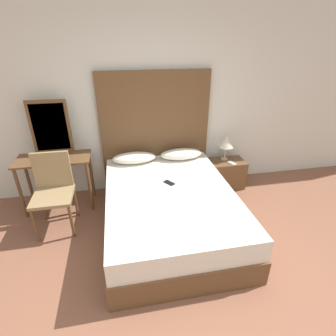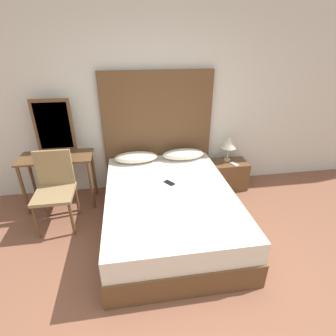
% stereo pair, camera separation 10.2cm
% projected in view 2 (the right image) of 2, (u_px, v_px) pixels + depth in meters
% --- Properties ---
extents(wall_back, '(10.00, 0.06, 2.70)m').
position_uv_depth(wall_back, '(153.00, 102.00, 3.81)').
color(wall_back, silver).
rests_on(wall_back, ground_plane).
extents(bed, '(1.54, 2.13, 0.55)m').
position_uv_depth(bed, '(169.00, 209.00, 3.28)').
color(bed, brown).
rests_on(bed, ground_plane).
extents(headboard, '(1.62, 0.05, 1.80)m').
position_uv_depth(headboard, '(158.00, 133.00, 3.95)').
color(headboard, brown).
rests_on(headboard, ground_plane).
extents(pillow_left, '(0.63, 0.29, 0.15)m').
position_uv_depth(pillow_left, '(136.00, 157.00, 3.83)').
color(pillow_left, silver).
rests_on(pillow_left, bed).
extents(pillow_right, '(0.63, 0.29, 0.15)m').
position_uv_depth(pillow_right, '(183.00, 154.00, 3.93)').
color(pillow_right, silver).
rests_on(pillow_right, bed).
extents(phone_on_bed, '(0.14, 0.16, 0.01)m').
position_uv_depth(phone_on_bed, '(169.00, 183.00, 3.31)').
color(phone_on_bed, black).
rests_on(phone_on_bed, bed).
extents(nightstand, '(0.54, 0.36, 0.45)m').
position_uv_depth(nightstand, '(229.00, 175.00, 4.19)').
color(nightstand, brown).
rests_on(nightstand, ground_plane).
extents(table_lamp, '(0.25, 0.25, 0.39)m').
position_uv_depth(table_lamp, '(229.00, 143.00, 4.01)').
color(table_lamp, tan).
rests_on(table_lamp, nightstand).
extents(phone_on_nightstand, '(0.12, 0.17, 0.01)m').
position_uv_depth(phone_on_nightstand, '(234.00, 164.00, 4.01)').
color(phone_on_nightstand, '#B7B7BC').
rests_on(phone_on_nightstand, nightstand).
extents(vanity_desk, '(0.96, 0.45, 0.76)m').
position_uv_depth(vanity_desk, '(58.00, 166.00, 3.60)').
color(vanity_desk, brown).
rests_on(vanity_desk, ground_plane).
extents(vanity_mirror, '(0.51, 0.03, 0.73)m').
position_uv_depth(vanity_mirror, '(54.00, 126.00, 3.55)').
color(vanity_mirror, brown).
rests_on(vanity_mirror, vanity_desk).
extents(chair, '(0.47, 0.48, 0.97)m').
position_uv_depth(chair, '(55.00, 185.00, 3.26)').
color(chair, olive).
rests_on(chair, ground_plane).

